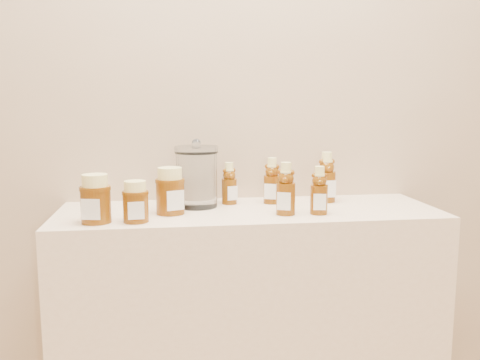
{
  "coord_description": "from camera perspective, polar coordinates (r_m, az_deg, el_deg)",
  "views": [
    {
      "loc": [
        -0.24,
        -0.01,
        1.24
      ],
      "look_at": [
        -0.03,
        1.52,
        1.0
      ],
      "focal_mm": 38.0,
      "sensor_mm": 36.0,
      "label": 1
    }
  ],
  "objects": [
    {
      "name": "wall_back",
      "position": [
        1.78,
        0.06,
        12.39
      ],
      "size": [
        3.5,
        0.02,
        2.7
      ],
      "primitive_type": "cube",
      "color": "tan",
      "rests_on": "ground"
    },
    {
      "name": "display_table",
      "position": [
        1.76,
        0.99,
        -17.79
      ],
      "size": [
        1.2,
        0.4,
        0.9
      ],
      "primitive_type": "cube",
      "color": "beige",
      "rests_on": "ground"
    },
    {
      "name": "bear_bottle_back_left",
      "position": [
        1.69,
        -1.22,
        -0.06
      ],
      "size": [
        0.07,
        0.07,
        0.16
      ],
      "primitive_type": null,
      "rotation": [
        0.0,
        0.0,
        0.33
      ],
      "color": "#5A2C07",
      "rests_on": "display_table"
    },
    {
      "name": "bear_bottle_back_mid",
      "position": [
        1.7,
        3.61,
        0.27
      ],
      "size": [
        0.08,
        0.08,
        0.17
      ],
      "primitive_type": null,
      "rotation": [
        0.0,
        0.0,
        -0.4
      ],
      "color": "#5A2C07",
      "rests_on": "display_table"
    },
    {
      "name": "bear_bottle_back_right",
      "position": [
        1.75,
        9.69,
        0.7
      ],
      "size": [
        0.07,
        0.07,
        0.19
      ],
      "primitive_type": null,
      "rotation": [
        0.0,
        0.0,
        0.08
      ],
      "color": "#5A2C07",
      "rests_on": "display_table"
    },
    {
      "name": "bear_bottle_front_left",
      "position": [
        1.53,
        5.18,
        -0.58
      ],
      "size": [
        0.08,
        0.08,
        0.18
      ],
      "primitive_type": null,
      "rotation": [
        0.0,
        0.0,
        -0.42
      ],
      "color": "#5A2C07",
      "rests_on": "display_table"
    },
    {
      "name": "bear_bottle_front_right",
      "position": [
        1.55,
        8.88,
        -0.8
      ],
      "size": [
        0.07,
        0.07,
        0.17
      ],
      "primitive_type": null,
      "rotation": [
        0.0,
        0.0,
        -0.2
      ],
      "color": "#5A2C07",
      "rests_on": "display_table"
    },
    {
      "name": "honey_jar_left",
      "position": [
        1.48,
        -15.91,
        -2.02
      ],
      "size": [
        0.1,
        0.1,
        0.14
      ],
      "primitive_type": null,
      "rotation": [
        0.0,
        0.0,
        -0.2
      ],
      "color": "#5A2C07",
      "rests_on": "display_table"
    },
    {
      "name": "honey_jar_back",
      "position": [
        1.55,
        -7.85,
        -1.2
      ],
      "size": [
        0.12,
        0.12,
        0.14
      ],
      "primitive_type": null,
      "rotation": [
        0.0,
        0.0,
        0.36
      ],
      "color": "#5A2C07",
      "rests_on": "display_table"
    },
    {
      "name": "honey_jar_front",
      "position": [
        1.47,
        -11.65,
        -2.38
      ],
      "size": [
        0.08,
        0.08,
        0.12
      ],
      "primitive_type": null,
      "rotation": [
        0.0,
        0.0,
        0.1
      ],
      "color": "#5A2C07",
      "rests_on": "display_table"
    },
    {
      "name": "glass_canister",
      "position": [
        1.64,
        -4.88,
        0.67
      ],
      "size": [
        0.18,
        0.18,
        0.21
      ],
      "primitive_type": null,
      "rotation": [
        0.0,
        0.0,
        0.36
      ],
      "color": "white",
      "rests_on": "display_table"
    }
  ]
}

